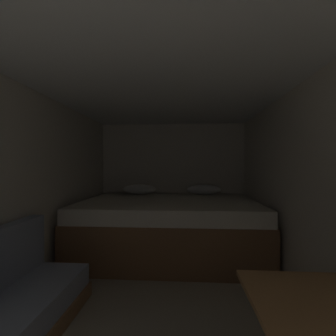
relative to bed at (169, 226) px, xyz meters
name	(u,v)px	position (x,y,z in m)	size (l,w,h in m)	color
ground_plane	(160,304)	(0.00, -1.38, -0.40)	(6.64, 6.64, 0.00)	#A39984
wall_back	(172,179)	(0.00, 0.97, 0.64)	(2.76, 0.05, 2.09)	beige
wall_left	(21,192)	(-1.36, -1.38, 0.64)	(0.05, 4.64, 2.09)	beige
wall_right	(311,194)	(1.36, -1.38, 0.64)	(0.05, 4.64, 2.09)	beige
ceiling_slab	(160,78)	(0.00, -1.38, 1.71)	(2.76, 4.64, 0.05)	white
bed	(169,226)	(0.00, 0.00, 0.00)	(2.54, 1.81, 0.97)	brown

